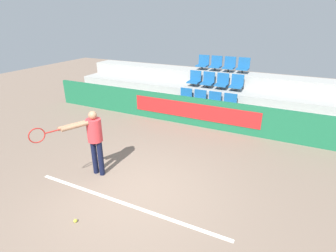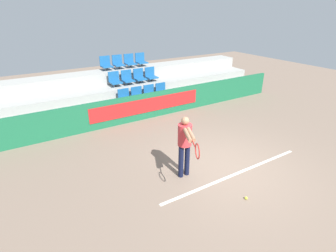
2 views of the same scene
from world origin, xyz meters
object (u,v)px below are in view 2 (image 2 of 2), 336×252
Objects in this scene: stadium_chair_6 at (140,77)px; tennis_ball at (246,198)px; stadium_chair_5 at (128,78)px; tennis_player at (185,141)px; stadium_chair_7 at (151,75)px; stadium_chair_4 at (115,80)px; stadium_chair_0 at (125,98)px; stadium_chair_2 at (150,93)px; stadium_chair_3 at (162,91)px; stadium_chair_8 at (106,64)px; stadium_chair_10 at (130,62)px; stadium_chair_1 at (138,95)px; stadium_chair_9 at (118,63)px; stadium_chair_11 at (141,60)px.

stadium_chair_6 reaches higher than tennis_ball.
stadium_chair_5 is 0.36× the size of tennis_player.
stadium_chair_7 is at bearing 79.18° from tennis_ball.
stadium_chair_4 and stadium_chair_7 have the same top height.
stadium_chair_7 is at bearing 29.55° from stadium_chair_0.
tennis_player is (-1.50, -4.67, 0.28)m from stadium_chair_2.
stadium_chair_3 is 1.00× the size of stadium_chair_5.
stadium_chair_2 is 1.07m from stadium_chair_6.
stadium_chair_4 is at bearing 180.00° from stadium_chair_7.
stadium_chair_8 is at bearing 120.46° from stadium_chair_5.
stadium_chair_5 is at bearing 103.73° from tennis_player.
stadium_chair_4 is 1.07m from stadium_chair_8.
stadium_chair_10 is (0.00, 1.91, 0.99)m from stadium_chair_2.
tennis_ball is (-0.23, -7.08, -1.21)m from stadium_chair_5.
stadium_chair_3 is at bearing 0.00° from stadium_chair_1.
stadium_chair_6 is at bearing 120.46° from stadium_chair_3.
stadium_chair_6 is 1.00× the size of stadium_chair_9.
stadium_chair_9 is at bearing 73.62° from stadium_chair_0.
stadium_chair_11 reaches higher than stadium_chair_7.
stadium_chair_9 is (-1.12, 1.91, 0.99)m from stadium_chair_3.
stadium_chair_9 is (0.56, 0.95, 0.49)m from stadium_chair_4.
tennis_player is (-2.06, -4.67, 0.28)m from stadium_chair_3.
stadium_chair_11 is (0.56, 0.00, 0.00)m from stadium_chair_10.
stadium_chair_8 is at bearing 150.45° from stadium_chair_7.
stadium_chair_2 is 0.36× the size of tennis_player.
stadium_chair_10 reaches higher than stadium_chair_6.
stadium_chair_10 reaches higher than stadium_chair_1.
stadium_chair_7 is at bearing 90.00° from stadium_chair_3.
stadium_chair_4 is (-1.68, 0.95, 0.49)m from stadium_chair_3.
tennis_player reaches higher than stadium_chair_7.
stadium_chair_2 is at bearing -59.54° from stadium_chair_8.
stadium_chair_6 is 7.23m from tennis_ball.
stadium_chair_6 is at bearing 98.28° from tennis_player.
stadium_chair_8 is (-1.12, 0.95, 0.49)m from stadium_chair_6.
stadium_chair_6 is (1.12, 0.95, 0.49)m from stadium_chair_0.
stadium_chair_8 is (-0.56, 0.95, 0.49)m from stadium_chair_5.
stadium_chair_1 is 1.21m from stadium_chair_6.
stadium_chair_7 is (0.56, 0.00, 0.00)m from stadium_chair_6.
stadium_chair_1 and stadium_chair_3 have the same top height.
stadium_chair_3 is 1.00× the size of stadium_chair_8.
tennis_ball is at bearing -87.35° from stadium_chair_4.
stadium_chair_9 is 0.36× the size of tennis_player.
stadium_chair_9 is at bearing 120.46° from stadium_chair_3.
stadium_chair_11 reaches higher than tennis_ball.
stadium_chair_6 is at bearing 0.00° from stadium_chair_5.
stadium_chair_1 is 1.21m from stadium_chair_4.
stadium_chair_2 is at bearing 0.00° from stadium_chair_0.
stadium_chair_4 is 1.00× the size of stadium_chair_9.
stadium_chair_3 is at bearing -40.38° from stadium_chair_5.
stadium_chair_8 is (-1.68, 0.95, 0.49)m from stadium_chair_7.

